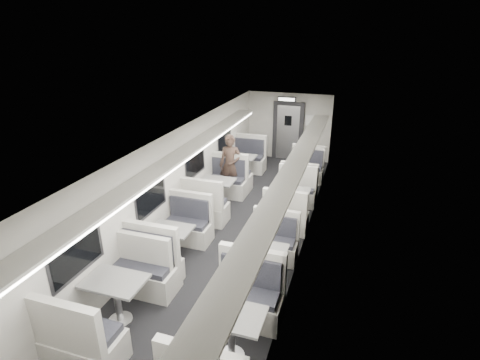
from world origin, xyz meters
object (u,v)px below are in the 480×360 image
Objects in this scene: exit_sign at (287,99)px; booth_left_d at (118,300)px; booth_left_c at (172,243)px; booth_right_b at (292,203)px; vestibule_door at (288,132)px; passenger at (230,165)px; booth_left_b at (217,193)px; booth_right_a at (303,178)px; booth_right_c at (265,263)px; booth_right_d at (231,335)px; booth_left_a at (241,168)px.

booth_left_d is at bearing -96.72° from exit_sign.
booth_left_c is 3.36m from booth_right_b.
booth_left_d is 3.79× the size of exit_sign.
vestibule_door reaches higher than booth_right_b.
passenger is at bearing -104.90° from vestibule_door.
booth_left_b is at bearing -101.58° from passenger.
booth_left_c reaches higher than booth_right_a.
vestibule_door is at bearing 77.50° from booth_left_b.
booth_right_c is at bearing -90.00° from booth_right_a.
vestibule_door is (-1.00, 9.10, 0.63)m from booth_right_d.
exit_sign reaches higher than vestibule_door.
booth_right_d is at bearing -90.00° from booth_right_b.
passenger reaches higher than booth_right_a.
vestibule_door is (0.95, 3.56, 0.16)m from passenger.
vestibule_door reaches higher than booth_right_a.
booth_right_d reaches higher than booth_left_a.
vestibule_door is (1.00, 4.51, 0.64)m from booth_left_b.
booth_right_d is at bearing -90.00° from booth_right_c.
vestibule_door is (-1.00, 2.67, 0.66)m from booth_right_a.
passenger is (-1.95, -0.89, 0.50)m from booth_right_a.
booth_left_d is 1.02× the size of booth_right_d.
exit_sign reaches higher than booth_right_c.
booth_left_a is at bearing 106.75° from booth_right_d.
booth_left_b is 1.08× the size of booth_right_b.
exit_sign is at bearing 64.44° from passenger.
exit_sign is (-1.00, 8.61, 1.87)m from booth_right_d.
booth_left_c is 3.42× the size of exit_sign.
passenger is (-1.95, 5.54, 0.47)m from booth_right_d.
booth_right_c is (2.00, -0.04, -0.02)m from booth_left_c.
booth_left_c is 0.90× the size of booth_left_d.
booth_left_a is at bearing 113.08° from booth_right_c.
booth_right_a is 1.73m from booth_right_b.
booth_left_a is 6.52m from booth_left_d.
booth_right_a is at bearing -65.33° from exit_sign.
booth_right_b is at bearing -90.00° from booth_right_a.
booth_right_c is 7.24m from vestibule_door.
booth_left_a reaches higher than booth_right_c.
booth_right_d is at bearing -90.00° from booth_right_a.
booth_right_b is at bearing 90.00° from booth_right_c.
booth_right_c is at bearing -69.89° from passenger.
exit_sign reaches higher than passenger.
booth_left_a is 0.99× the size of booth_right_d.
passenger reaches higher than booth_left_c.
vestibule_door is (1.00, 2.45, 0.63)m from booth_left_a.
booth_left_b is 0.96× the size of booth_left_d.
booth_left_b is 2.59m from booth_left_c.
booth_left_a reaches higher than booth_left_b.
vestibule_door is (1.00, 7.10, 0.66)m from booth_left_c.
booth_left_a is at bearing 84.29° from passenger.
booth_left_a is 2.79m from booth_right_b.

